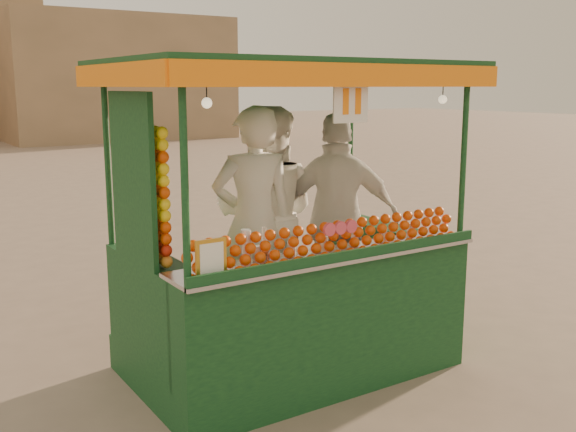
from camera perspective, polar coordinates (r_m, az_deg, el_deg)
ground at (r=5.47m, az=-3.28°, el=-12.58°), size 90.00×90.00×0.00m
building_right at (r=29.90m, az=-14.85°, el=11.30°), size 9.00×6.00×5.00m
juice_cart at (r=5.05m, az=0.08°, el=-5.23°), size 2.61×1.69×2.37m
vendor_left at (r=5.13m, az=-2.95°, el=-0.52°), size 0.73×0.57×1.78m
vendor_middle at (r=5.44m, az=-1.78°, el=0.08°), size 1.08×1.05×1.76m
vendor_right at (r=5.45m, az=4.28°, el=-0.19°), size 1.07×0.88×1.71m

